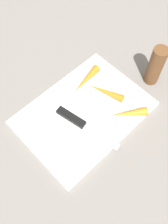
{
  "coord_description": "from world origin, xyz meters",
  "views": [
    {
      "loc": [
        -0.23,
        -0.24,
        0.63
      ],
      "look_at": [
        0.0,
        0.0,
        0.01
      ],
      "focal_mm": 39.47,
      "sensor_mm": 36.0,
      "label": 1
    }
  ],
  "objects_px": {
    "carrot_medium": "(107,93)",
    "pepper_grinder": "(155,66)",
    "carrot_shortest": "(129,114)",
    "knife": "(75,120)",
    "carrot_longest": "(86,80)",
    "cutting_board": "(84,113)"
  },
  "relations": [
    {
      "from": "carrot_medium",
      "to": "carrot_longest",
      "type": "distance_m",
      "value": 0.08
    },
    {
      "from": "carrot_longest",
      "to": "carrot_shortest",
      "type": "height_order",
      "value": "same"
    },
    {
      "from": "knife",
      "to": "carrot_medium",
      "type": "height_order",
      "value": "carrot_medium"
    },
    {
      "from": "cutting_board",
      "to": "pepper_grinder",
      "type": "height_order",
      "value": "pepper_grinder"
    },
    {
      "from": "carrot_shortest",
      "to": "pepper_grinder",
      "type": "xyz_separation_m",
      "value": [
        0.15,
        0.04,
        0.04
      ]
    },
    {
      "from": "carrot_longest",
      "to": "carrot_shortest",
      "type": "bearing_deg",
      "value": 83.49
    },
    {
      "from": "carrot_medium",
      "to": "pepper_grinder",
      "type": "distance_m",
      "value": 0.16
    },
    {
      "from": "carrot_longest",
      "to": "pepper_grinder",
      "type": "relative_size",
      "value": 0.85
    },
    {
      "from": "cutting_board",
      "to": "carrot_medium",
      "type": "relative_size",
      "value": 3.21
    },
    {
      "from": "knife",
      "to": "carrot_medium",
      "type": "relative_size",
      "value": 1.78
    },
    {
      "from": "carrot_medium",
      "to": "pepper_grinder",
      "type": "height_order",
      "value": "pepper_grinder"
    },
    {
      "from": "knife",
      "to": "pepper_grinder",
      "type": "distance_m",
      "value": 0.28
    },
    {
      "from": "carrot_shortest",
      "to": "knife",
      "type": "bearing_deg",
      "value": -1.98
    },
    {
      "from": "knife",
      "to": "carrot_longest",
      "type": "relative_size",
      "value": 1.77
    },
    {
      "from": "carrot_longest",
      "to": "carrot_shortest",
      "type": "relative_size",
      "value": 1.07
    },
    {
      "from": "carrot_longest",
      "to": "carrot_medium",
      "type": "bearing_deg",
      "value": 90.55
    },
    {
      "from": "cutting_board",
      "to": "pepper_grinder",
      "type": "bearing_deg",
      "value": -13.42
    },
    {
      "from": "cutting_board",
      "to": "carrot_shortest",
      "type": "xyz_separation_m",
      "value": [
        0.08,
        -0.09,
        0.02
      ]
    },
    {
      "from": "knife",
      "to": "carrot_longest",
      "type": "bearing_deg",
      "value": 111.37
    },
    {
      "from": "carrot_longest",
      "to": "pepper_grinder",
      "type": "bearing_deg",
      "value": 133.04
    },
    {
      "from": "carrot_shortest",
      "to": "pepper_grinder",
      "type": "distance_m",
      "value": 0.16
    },
    {
      "from": "cutting_board",
      "to": "carrot_shortest",
      "type": "bearing_deg",
      "value": -49.29
    }
  ]
}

